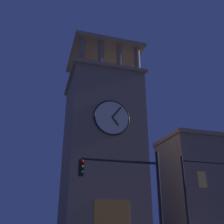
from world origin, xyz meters
TOP-DOWN VIEW (x-y plane):
  - clocktower at (0.10, -2.77)m, footprint 8.42×8.61m
  - traffic_signal_near at (-4.41, 8.10)m, footprint 4.05×0.41m
  - traffic_signal_mid at (2.48, 12.87)m, footprint 4.09×0.41m

SIDE VIEW (x-z plane):
  - traffic_signal_mid at x=2.48m, z-range 0.88..6.39m
  - traffic_signal_near at x=-4.41m, z-range 1.13..7.81m
  - clocktower at x=0.10m, z-range -2.96..22.10m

